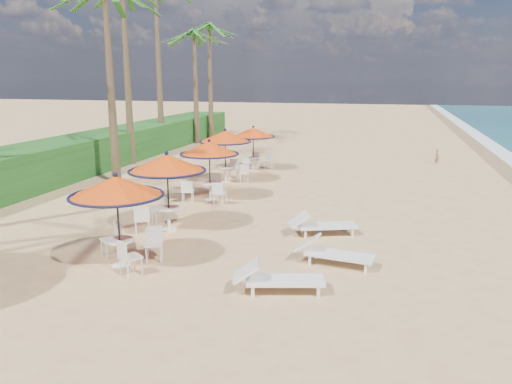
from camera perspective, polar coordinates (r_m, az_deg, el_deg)
ground at (r=12.43m, az=4.21°, el=-10.21°), size 160.00×160.00×0.00m
scrub_hedge at (r=27.42m, az=-19.93°, el=3.94°), size 3.00×40.00×1.80m
station_0 at (r=13.31m, az=-15.42°, el=-0.64°), size 2.43×2.43×2.54m
station_1 at (r=16.15m, az=-10.35°, el=2.46°), size 2.49×2.49×2.60m
station_2 at (r=19.98m, az=-5.39°, el=4.15°), size 2.38×2.38×2.48m
station_3 at (r=23.36m, az=-3.37°, el=5.81°), size 2.44×2.51×2.55m
station_4 at (r=26.39m, az=-0.24°, el=6.24°), size 2.28×2.28×2.38m
lounger_near at (r=11.71m, az=2.25°, el=-9.81°), size 2.21×1.18×0.76m
lounger_mid at (r=13.49m, az=8.65°, el=-6.80°), size 2.17×0.96×0.75m
lounger_far at (r=15.87m, az=7.38°, el=-3.67°), size 2.23×1.38×0.76m
palm_3 at (r=24.33m, az=-16.85°, el=19.98°), size 5.00×5.00×8.81m
palm_6 at (r=37.46m, az=-7.06°, el=16.80°), size 5.00×5.00×8.10m
palm_7 at (r=40.10m, az=-5.36°, el=17.52°), size 5.00×5.00×8.78m
person at (r=30.35m, az=19.99°, el=3.89°), size 0.32×0.38×0.89m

